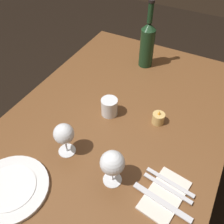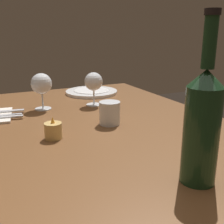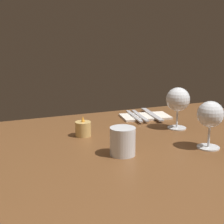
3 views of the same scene
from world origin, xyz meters
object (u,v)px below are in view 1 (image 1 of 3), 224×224
table_knife (162,202)px  wine_glass_left (112,163)px  water_tumbler (109,108)px  fork_inner (167,188)px  votive_candle (158,119)px  wine_glass_right (64,135)px  wine_bottle (147,43)px  folded_napkin (165,195)px  dinner_plate (10,188)px  fork_outer (170,182)px

table_knife → wine_glass_left: bearing=-90.3°
water_tumbler → fork_inner: bearing=56.3°
votive_candle → fork_inner: votive_candle is taller
wine_glass_right → table_knife: bearing=85.7°
wine_bottle → folded_napkin: 0.77m
wine_glass_right → folded_napkin: size_ratio=0.69×
wine_glass_right → wine_glass_left: bearing=82.2°
wine_glass_left → table_knife: wine_glass_left is taller
wine_glass_left → wine_bottle: (-0.70, -0.17, 0.03)m
fork_inner → wine_glass_left: bearing=-73.3°
wine_glass_right → water_tumbler: (-0.26, 0.05, -0.06)m
fork_inner → wine_glass_right: bearing=-86.3°
wine_glass_right → table_knife: (0.03, 0.39, -0.09)m
water_tumbler → dinner_plate: water_tumbler is taller
water_tumbler → folded_napkin: size_ratio=0.38×
wine_bottle → dinner_plate: (0.90, -0.12, -0.12)m
dinner_plate → table_knife: 0.51m
wine_bottle → dinner_plate: size_ratio=1.33×
wine_glass_left → wine_bottle: size_ratio=0.42×
wine_glass_right → folded_napkin: (-0.00, 0.39, -0.09)m
folded_napkin → table_knife: table_knife is taller
votive_candle → dinner_plate: bearing=-32.0°
wine_glass_left → fork_outer: wine_glass_left is taller
wine_bottle → fork_outer: bearing=29.4°
votive_candle → dinner_plate: 0.62m
fork_inner → dinner_plate: bearing=-62.1°
dinner_plate → wine_bottle: bearing=172.7°
folded_napkin → water_tumbler: bearing=-126.4°
fork_inner → table_knife: bearing=0.0°
wine_glass_left → folded_napkin: (-0.03, 0.18, -0.10)m
wine_glass_left → fork_inner: bearing=106.7°
wine_glass_right → fork_inner: wine_glass_right is taller
dinner_plate → folded_napkin: bearing=115.4°
water_tumbler → folded_napkin: (0.26, 0.35, -0.03)m
folded_napkin → votive_candle: bearing=-155.4°
wine_glass_left → dinner_plate: 0.36m
dinner_plate → fork_inner: dinner_plate is taller
wine_glass_right → dinner_plate: bearing=-19.0°
wine_glass_right → fork_inner: bearing=93.7°
wine_glass_right → water_tumbler: size_ratio=1.80×
water_tumbler → fork_outer: size_ratio=0.43×
wine_bottle → table_knife: (0.71, 0.35, -0.12)m
water_tumbler → votive_candle: size_ratio=1.17×
fork_inner → fork_outer: (-0.03, 0.00, 0.00)m
folded_napkin → wine_glass_left: bearing=-80.9°
wine_glass_right → table_knife: wine_glass_right is taller
water_tumbler → table_knife: size_ratio=0.37×
folded_napkin → table_knife: (0.03, 0.00, 0.01)m
water_tumbler → votive_candle: water_tumbler is taller
wine_bottle → folded_napkin: size_ratio=1.69×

